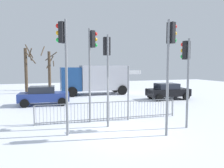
{
  "coord_description": "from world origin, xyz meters",
  "views": [
    {
      "loc": [
        -3.74,
        -8.91,
        3.09
      ],
      "look_at": [
        0.6,
        3.57,
        1.94
      ],
      "focal_mm": 33.98,
      "sensor_mm": 36.0,
      "label": 1
    }
  ],
  "objects": [
    {
      "name": "delivery_truck",
      "position": [
        2.02,
        13.03,
        1.74
      ],
      "size": [
        7.13,
        2.91,
        3.1
      ],
      "rotation": [
        0.0,
        0.0,
        3.11
      ],
      "color": "silver",
      "rests_on": "ground"
    },
    {
      "name": "car_black_far",
      "position": [
        7.43,
        7.63,
        0.77
      ],
      "size": [
        3.89,
        2.11,
        1.47
      ],
      "rotation": [
        0.0,
        0.0,
        -0.06
      ],
      "color": "black",
      "rests_on": "ground"
    },
    {
      "name": "traffic_light_foreground_left",
      "position": [
        3.15,
        -0.23,
        3.22
      ],
      "size": [
        0.34,
        0.57,
        4.39
      ],
      "rotation": [
        0.0,
        0.0,
        0.11
      ],
      "color": "slate",
      "rests_on": "ground"
    },
    {
      "name": "pedestrian_guard_railing",
      "position": [
        -0.01,
        2.23,
        0.55
      ],
      "size": [
        8.07,
        0.59,
        1.07
      ],
      "rotation": [
        0.0,
        0.0,
        -0.07
      ],
      "color": "slate",
      "rests_on": "ground"
    },
    {
      "name": "car_blue_near",
      "position": [
        -3.39,
        8.44,
        0.77
      ],
      "size": [
        3.94,
        2.21,
        1.47
      ],
      "rotation": [
        0.0,
        0.0,
        -0.09
      ],
      "color": "navy",
      "rests_on": "ground"
    },
    {
      "name": "ground_plane",
      "position": [
        0.0,
        0.0,
        0.0
      ],
      "size": [
        60.0,
        60.0,
        0.0
      ],
      "primitive_type": "plane",
      "color": "white"
    },
    {
      "name": "traffic_light_mid_left",
      "position": [
        -1.01,
        2.28,
        3.69
      ],
      "size": [
        0.54,
        0.38,
        5.05
      ],
      "rotation": [
        0.0,
        0.0,
        5.08
      ],
      "color": "slate",
      "rests_on": "ground"
    },
    {
      "name": "direction_sign_post",
      "position": [
        1.07,
        1.94,
        1.72
      ],
      "size": [
        0.79,
        0.16,
        3.07
      ],
      "rotation": [
        0.0,
        0.0,
        -0.14
      ],
      "color": "slate",
      "rests_on": "ground"
    },
    {
      "name": "traffic_light_mid_right",
      "position": [
        -2.68,
        0.53,
        3.69
      ],
      "size": [
        0.47,
        0.47,
        5.06
      ],
      "rotation": [
        0.0,
        0.0,
        0.77
      ],
      "color": "slate",
      "rests_on": "ground"
    },
    {
      "name": "bare_tree_left",
      "position": [
        -4.96,
        16.36,
        2.74
      ],
      "size": [
        1.25,
        1.8,
        5.34
      ],
      "color": "#473828",
      "rests_on": "ground"
    },
    {
      "name": "traffic_light_foreground_right",
      "position": [
        -0.49,
        1.22,
        3.37
      ],
      "size": [
        0.33,
        0.57,
        4.6
      ],
      "rotation": [
        0.0,
        0.0,
        0.04
      ],
      "color": "slate",
      "rests_on": "ground"
    },
    {
      "name": "bare_tree_centre",
      "position": [
        -2.41,
        18.91,
        2.67
      ],
      "size": [
        2.07,
        1.67,
        5.56
      ],
      "color": "#473828",
      "rests_on": "ground"
    },
    {
      "name": "traffic_light_rear_right",
      "position": [
        1.68,
        -1.0,
        3.68
      ],
      "size": [
        0.55,
        0.37,
        5.04
      ],
      "rotation": [
        0.0,
        0.0,
        5.05
      ],
      "color": "slate",
      "rests_on": "ground"
    }
  ]
}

